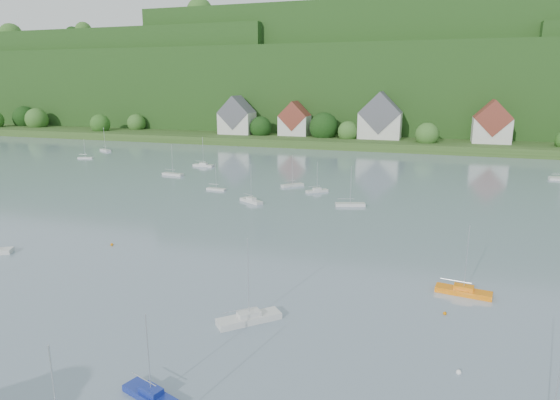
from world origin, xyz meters
TOP-DOWN VIEW (x-y plane):
  - far_shore_strip at (0.00, 200.00)m, footprint 600.00×60.00m
  - forested_ridge at (0.39, 268.57)m, footprint 620.00×181.22m
  - village_building_0 at (-55.00, 187.00)m, footprint 14.00×10.40m
  - village_building_1 at (-30.00, 189.00)m, footprint 12.00×9.36m
  - village_building_2 at (5.00, 188.00)m, footprint 16.00×11.44m
  - village_building_3 at (45.00, 186.00)m, footprint 13.00×10.40m
  - near_sailboat_1 at (6.29, 24.97)m, footprint 5.61×3.15m
  - near_sailboat_3 at (8.96, 38.95)m, footprint 6.18×5.97m
  - near_sailboat_5 at (30.40, 52.91)m, footprint 6.46×2.63m
  - mooring_buoy_1 at (29.31, 35.99)m, footprint 0.47×0.47m
  - mooring_buoy_2 at (28.30, 46.98)m, footprint 0.39×0.39m
  - mooring_buoy_3 at (-19.83, 54.90)m, footprint 0.45×0.45m
  - far_sailboat_cluster at (13.94, 115.73)m, footprint 202.68×63.99m

SIDE VIEW (x-z plane):
  - mooring_buoy_1 at x=29.31m, z-range -0.24..0.24m
  - mooring_buoy_2 at x=28.30m, z-range -0.20..0.20m
  - mooring_buoy_3 at x=-19.83m, z-range -0.23..0.23m
  - far_sailboat_cluster at x=13.94m, z-range -3.98..4.73m
  - near_sailboat_1 at x=6.29m, z-range -3.24..4.06m
  - near_sailboat_5 at x=30.40m, z-range -3.79..4.69m
  - near_sailboat_3 at x=8.96m, z-range -4.07..5.00m
  - far_shore_strip at x=0.00m, z-range 0.00..3.00m
  - village_building_1 at x=-30.00m, z-range 1.75..15.75m
  - village_building_3 at x=45.00m, z-range 1.68..17.18m
  - village_building_0 at x=-55.00m, z-range 1.51..17.51m
  - village_building_2 at x=5.00m, z-range 1.27..19.27m
  - forested_ridge at x=0.39m, z-range -12.06..57.83m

